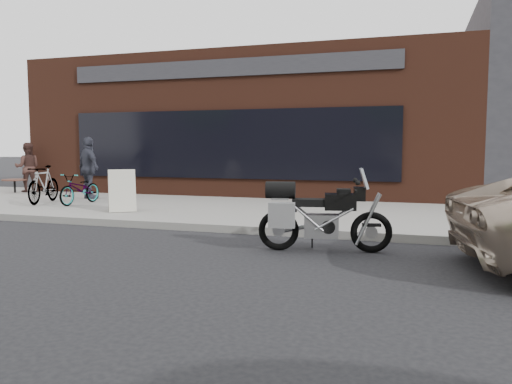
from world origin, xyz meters
TOP-DOWN VIEW (x-y plane):
  - ground at (0.00, 0.00)m, footprint 120.00×120.00m
  - near_sidewalk at (0.00, 7.00)m, footprint 44.00×6.00m
  - storefront at (-2.00, 13.98)m, footprint 14.00×10.07m
  - motorcycle at (1.87, 2.89)m, footprint 2.06×0.90m
  - bicycle_front at (-4.91, 6.15)m, footprint 0.57×1.52m
  - bicycle_rear at (-5.96, 6.03)m, footprint 0.85×1.70m
  - sandwich_sign at (-3.09, 5.24)m, footprint 0.81×0.80m
  - cafe_table at (-9.00, 8.24)m, footprint 0.77×0.77m
  - cafe_patron_left at (-8.79, 8.60)m, footprint 0.99×0.96m
  - cafe_patron_right at (-5.50, 7.34)m, footprint 1.11×0.87m

SIDE VIEW (x-z plane):
  - ground at x=0.00m, z-range 0.00..0.00m
  - near_sidewalk at x=0.00m, z-range 0.00..0.15m
  - bicycle_front at x=-4.91m, z-range 0.15..0.94m
  - cafe_table at x=-9.00m, z-range 0.33..0.77m
  - motorcycle at x=1.87m, z-range -0.09..1.22m
  - sandwich_sign at x=-3.09m, z-range 0.15..1.11m
  - bicycle_rear at x=-5.96m, z-range 0.15..1.14m
  - cafe_patron_left at x=-8.79m, z-range 0.15..1.76m
  - cafe_patron_right at x=-5.50m, z-range 0.15..1.91m
  - storefront at x=-2.00m, z-range 0.00..4.50m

